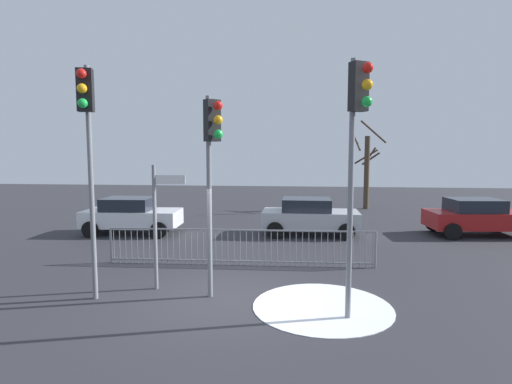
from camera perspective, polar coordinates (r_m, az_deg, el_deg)
The scene contains 11 objects.
ground_plane at distance 9.50m, azimuth -4.60°, elevation -14.76°, with size 60.00×60.00×0.00m, color #2D2D33.
traffic_light_mid_right at distance 9.45m, azimuth -22.79°, elevation 8.01°, with size 0.36×0.56×5.17m.
traffic_light_rear_right at distance 8.92m, azimuth -6.26°, elevation 5.74°, with size 0.46×0.47×4.55m.
traffic_light_foreground_right at distance 7.89m, azimuth 14.05°, elevation 8.33°, with size 0.42×0.52×5.07m.
direction_sign_post at distance 9.94m, azimuth -13.79°, elevation -3.89°, with size 0.79×0.13×3.01m.
pedestrian_guard_railing at distance 11.89m, azimuth -2.26°, elevation -7.75°, with size 7.86×0.29×1.07m.
car_white_near at distance 17.12m, azimuth -17.25°, elevation -3.12°, with size 3.87×2.06×1.47m.
car_silver_far at distance 16.26m, azimuth 7.55°, elevation -3.37°, with size 3.83×1.97×1.47m.
car_red_trailing at distance 18.23m, azimuth 28.78°, elevation -3.05°, with size 3.92×2.18×1.47m.
bare_tree_left at distance 24.21m, azimuth 15.43°, elevation 3.25°, with size 1.71×1.78×5.07m.
snow_patch_kerb at distance 9.09m, azimuth 9.38°, elevation -15.74°, with size 3.00×3.00×0.01m, color white.
Camera 1 is at (1.63, -8.75, 3.32)m, focal length 28.23 mm.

